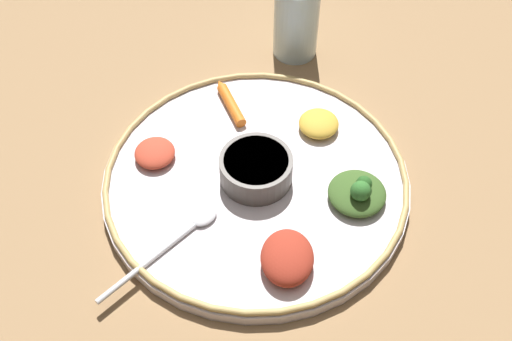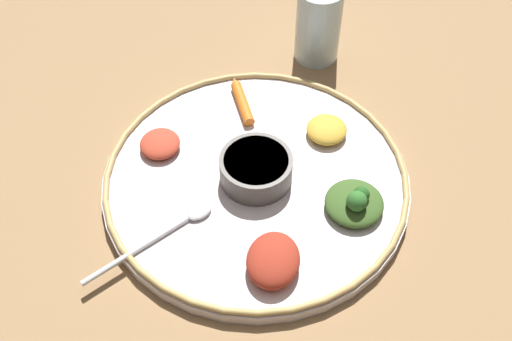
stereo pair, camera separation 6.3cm
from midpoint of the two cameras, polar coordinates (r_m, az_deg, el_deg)
name	(u,v)px [view 1 (the left image)]	position (r m, az deg, el deg)	size (l,w,h in m)	color
ground_plane	(256,186)	(0.83, -2.17, -1.46)	(2.40, 2.40, 0.00)	olive
platter	(256,182)	(0.82, -2.18, -1.12)	(0.39, 0.39, 0.02)	silver
platter_rim	(256,176)	(0.81, -2.21, -0.64)	(0.39, 0.39, 0.01)	tan
center_bowl	(256,168)	(0.80, -2.24, 0.12)	(0.09, 0.09, 0.04)	#4C4742
spoon	(177,238)	(0.76, -9.46, -6.16)	(0.13, 0.14, 0.01)	silver
greens_pile	(358,192)	(0.79, 6.93, -2.08)	(0.08, 0.08, 0.04)	#385623
carrot_near_spoon	(230,102)	(0.90, -4.38, 6.08)	(0.05, 0.09, 0.01)	orange
mound_beet	(287,258)	(0.73, 0.35, -7.98)	(0.08, 0.06, 0.03)	maroon
mound_lentil_yellow	(319,124)	(0.86, 3.61, 4.15)	(0.06, 0.05, 0.02)	gold
mound_berbere_red	(155,153)	(0.84, -11.21, 1.47)	(0.06, 0.05, 0.02)	#B73D28
drinking_glass	(296,25)	(0.98, 1.76, 12.92)	(0.07, 0.07, 0.12)	silver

